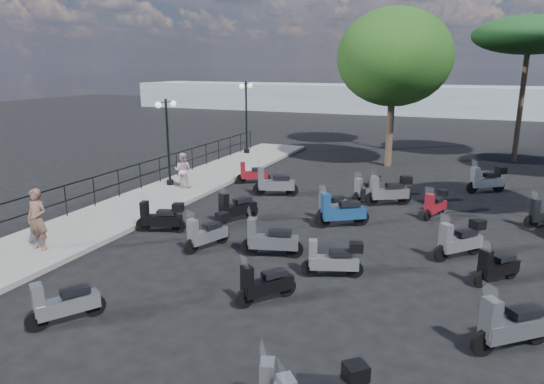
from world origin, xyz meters
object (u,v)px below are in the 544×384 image
at_px(scooter_9, 236,208).
at_px(broadleaf_tree, 394,57).
at_px(scooter_14, 333,260).
at_px(scooter_21, 435,205).
at_px(scooter_22, 487,180).
at_px(scooter_5, 253,174).
at_px(scooter_8, 341,212).
at_px(pine_2, 397,27).
at_px(lamp_post_2, 246,113).
at_px(pine_0, 530,35).
at_px(scooter_7, 265,285).
at_px(scooter_2, 207,233).
at_px(scooter_15, 332,206).
at_px(scooter_4, 274,184).
at_px(scooter_19, 511,326).
at_px(woman, 37,219).
at_px(scooter_1, 64,304).
at_px(scooter_13, 270,240).
at_px(lamp_post_1, 168,137).
at_px(scooter_10, 366,189).
at_px(scooter_3, 161,218).
at_px(pedestrian_far, 183,170).
at_px(scooter_26, 497,267).
at_px(scooter_16, 389,191).
at_px(scooter_20, 460,240).

relative_size(scooter_9, broadleaf_tree, 0.20).
distance_m(scooter_14, scooter_21, 6.51).
bearing_deg(scooter_22, scooter_21, 123.42).
height_order(scooter_5, scooter_8, scooter_8).
distance_m(broadleaf_tree, pine_2, 5.70).
bearing_deg(lamp_post_2, pine_0, 20.15).
bearing_deg(pine_0, scooter_8, -112.47).
relative_size(scooter_7, broadleaf_tree, 0.16).
relative_size(lamp_post_2, scooter_2, 2.71).
distance_m(scooter_21, scooter_22, 4.69).
xyz_separation_m(scooter_14, scooter_15, (-1.37, 4.82, -0.05)).
distance_m(scooter_4, scooter_19, 11.88).
bearing_deg(scooter_7, woman, 35.19).
relative_size(woman, scooter_14, 1.16).
bearing_deg(scooter_5, scooter_14, -173.14).
xyz_separation_m(scooter_8, broadleaf_tree, (-0.21, 10.72, 5.04)).
xyz_separation_m(scooter_1, scooter_13, (2.54, 4.95, 0.05)).
height_order(scooter_13, scooter_15, scooter_13).
distance_m(lamp_post_1, broadleaf_tree, 12.05).
relative_size(scooter_4, scooter_10, 1.30).
bearing_deg(scooter_14, scooter_2, 63.03).
distance_m(scooter_2, broadleaf_tree, 15.26).
xyz_separation_m(lamp_post_1, scooter_5, (2.96, 2.15, -1.82)).
bearing_deg(scooter_7, scooter_8, -55.14).
distance_m(scooter_2, scooter_3, 2.18).
bearing_deg(woman, scooter_4, 63.89).
bearing_deg(scooter_4, scooter_13, -178.87).
bearing_deg(broadleaf_tree, scooter_22, -40.86).
height_order(pedestrian_far, scooter_19, pedestrian_far).
bearing_deg(scooter_22, broadleaf_tree, 14.01).
distance_m(scooter_14, pine_2, 21.23).
distance_m(scooter_8, scooter_26, 5.35).
bearing_deg(scooter_19, pine_0, -43.83).
bearing_deg(lamp_post_2, scooter_16, -33.55).
xyz_separation_m(scooter_13, scooter_19, (5.89, -2.53, 0.01)).
bearing_deg(woman, scooter_26, 11.46).
bearing_deg(scooter_2, scooter_14, -166.72).
bearing_deg(pedestrian_far, pine_2, -126.61).
relative_size(scooter_15, broadleaf_tree, 0.18).
height_order(scooter_8, scooter_14, scooter_8).
xyz_separation_m(pedestrian_far, pine_0, (13.45, 12.57, 5.80)).
bearing_deg(scooter_9, scooter_7, 150.49).
bearing_deg(scooter_9, scooter_4, -61.12).
bearing_deg(scooter_4, broadleaf_tree, -42.40).
distance_m(scooter_3, scooter_21, 9.39).
bearing_deg(scooter_19, scooter_8, -0.89).
bearing_deg(scooter_20, scooter_8, 22.39).
bearing_deg(scooter_7, pine_0, -69.84).
bearing_deg(woman, scooter_7, -3.98).
distance_m(woman, scooter_8, 9.13).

